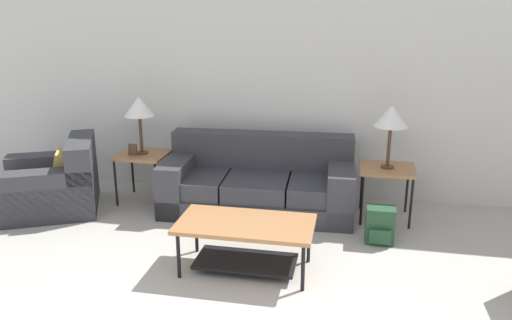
# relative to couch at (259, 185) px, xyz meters

# --- Properties ---
(wall_back) EXTENTS (8.63, 0.06, 2.60)m
(wall_back) POSITION_rel_couch_xyz_m (0.25, 0.63, 1.01)
(wall_back) COLOR silver
(wall_back) RESTS_ON ground_plane
(couch) EXTENTS (2.13, 1.02, 0.82)m
(couch) POSITION_rel_couch_xyz_m (0.00, 0.00, 0.00)
(couch) COLOR #38383D
(couch) RESTS_ON ground_plane
(armchair) EXTENTS (1.30, 1.28, 0.80)m
(armchair) POSITION_rel_couch_xyz_m (-2.25, -0.44, -0.01)
(armchair) COLOR #38383D
(armchair) RESTS_ON ground_plane
(coffee_table) EXTENTS (1.16, 0.61, 0.45)m
(coffee_table) POSITION_rel_couch_xyz_m (0.15, -1.37, 0.04)
(coffee_table) COLOR #A87042
(coffee_table) RESTS_ON ground_plane
(side_table_left) EXTENTS (0.57, 0.53, 0.58)m
(side_table_left) POSITION_rel_couch_xyz_m (-1.38, 0.01, 0.23)
(side_table_left) COLOR #A87042
(side_table_left) RESTS_ON ground_plane
(side_table_right) EXTENTS (0.57, 0.53, 0.58)m
(side_table_right) POSITION_rel_couch_xyz_m (1.38, 0.01, 0.23)
(side_table_right) COLOR #A87042
(side_table_right) RESTS_ON ground_plane
(table_lamp_left) EXTENTS (0.34, 0.34, 0.66)m
(table_lamp_left) POSITION_rel_couch_xyz_m (-1.38, 0.01, 0.82)
(table_lamp_left) COLOR #472D1E
(table_lamp_left) RESTS_ON side_table_left
(table_lamp_right) EXTENTS (0.34, 0.34, 0.66)m
(table_lamp_right) POSITION_rel_couch_xyz_m (1.38, 0.01, 0.82)
(table_lamp_right) COLOR #472D1E
(table_lamp_right) RESTS_ON side_table_right
(backpack) EXTENTS (0.27, 0.27, 0.36)m
(backpack) POSITION_rel_couch_xyz_m (1.31, -0.59, -0.12)
(backpack) COLOR #23472D
(backpack) RESTS_ON ground_plane
(picture_frame) EXTENTS (0.10, 0.04, 0.13)m
(picture_frame) POSITION_rel_couch_xyz_m (-1.45, -0.07, 0.35)
(picture_frame) COLOR #4C3828
(picture_frame) RESTS_ON side_table_left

